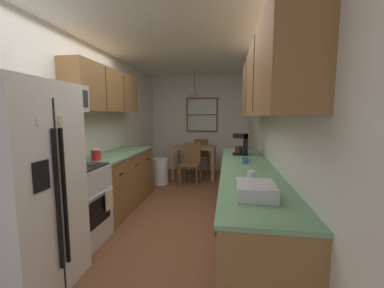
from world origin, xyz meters
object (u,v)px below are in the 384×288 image
Objects in this scene: trash_bin at (160,171)px; dish_rack at (256,190)px; coffee_maker at (242,144)px; refrigerator at (20,190)px; mug_spare at (252,177)px; mug_by_coffeemaker at (245,160)px; dining_chair_far at (201,153)px; microwave_over_range at (58,98)px; dining_chair_near at (191,161)px; dining_table at (194,152)px; storage_canister at (96,154)px; stove_range at (74,205)px.

dish_rack is (1.67, -3.19, 0.67)m from trash_bin.
trash_bin is 2.25m from coffee_maker.
mug_spare is at bearing 13.77° from refrigerator.
mug_by_coffeemaker is (1.68, -1.97, 0.66)m from trash_bin.
dining_chair_far is 2.65× the size of dish_rack.
dining_chair_far is at bearing 72.82° from microwave_over_range.
refrigerator is 3.55m from dining_chair_near.
mug_spare is at bearing -77.49° from dining_chair_far.
coffee_maker reaches higher than dining_table.
storage_canister is at bearing 92.66° from refrigerator.
coffee_maker is at bearing -54.21° from dining_chair_near.
stove_range is 2.42m from coffee_maker.
dining_chair_far is at bearing 105.80° from mug_by_coffeemaker.
mug_by_coffeemaker is (0.91, -3.22, 0.44)m from dining_chair_far.
coffee_maker is at bearing -37.23° from trash_bin.
coffee_maker reaches higher than stove_range.
dining_chair_near is at bearing 75.02° from refrigerator.
dining_chair_far is at bearing 101.44° from dish_rack.
refrigerator is at bearing -145.39° from mug_by_coffeemaker.
storage_canister is (-0.96, -2.70, 0.36)m from dining_table.
refrigerator reaches higher than dish_rack.
microwave_over_range is at bearing -101.47° from storage_canister.
storage_canister reaches higher than dining_table.
microwave_over_range reaches higher than storage_canister.
microwave_over_range is at bearing -164.42° from mug_by_coffeemaker.
dish_rack is at bearing -78.56° from dining_chair_far.
dining_chair_far is (1.17, 3.80, -1.20)m from microwave_over_range.
coffee_maker is (1.97, 0.75, 0.09)m from storage_canister.
coffee_maker is 0.71m from mug_by_coffeemaker.
stove_range is 1.23m from microwave_over_range.
mug_by_coffeemaker is (1.01, -2.09, 0.44)m from dining_chair_near.
dish_rack is at bearing -62.43° from trash_bin.
trash_bin is at bearing -134.10° from dining_table.
mug_spare is at bearing -59.38° from trash_bin.
stove_range reaches higher than dish_rack.
microwave_over_range is 2.30m from dish_rack.
stove_range is 1.22× the size of dining_chair_near.
mug_spare is 0.37m from dish_rack.
trash_bin is at bearing 142.77° from coffee_maker.
refrigerator is 1.91m from dish_rack.
dish_rack is at bearing -30.83° from storage_canister.
coffee_maker reaches higher than dining_chair_far.
mug_by_coffeemaker is at bearing 34.61° from refrigerator.
stove_range is at bearing 172.07° from mug_spare.
mug_by_coffeemaker is at bearing 89.45° from dish_rack.
trash_bin is 2.67m from mug_by_coffeemaker.
microwave_over_range is 1.10× the size of trash_bin.
dish_rack is at bearing -17.18° from microwave_over_range.
microwave_over_range reaches higher than dining_chair_near.
mug_by_coffeemaker is at bearing 16.43° from stove_range.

